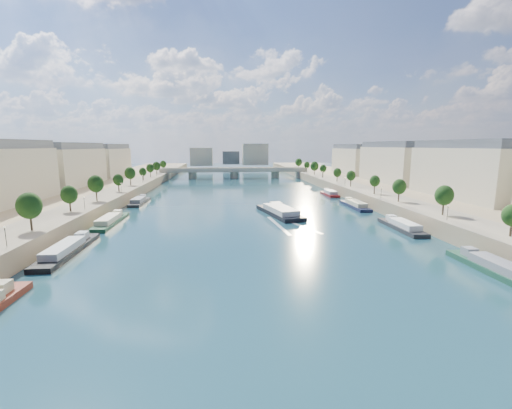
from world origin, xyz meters
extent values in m
plane|color=#0D2F39|center=(0.00, 100.00, 0.00)|extent=(700.00, 700.00, 0.00)
cube|color=#9E8460|center=(-72.00, 100.00, 2.50)|extent=(44.00, 520.00, 5.00)
cube|color=#9E8460|center=(72.00, 100.00, 2.50)|extent=(44.00, 520.00, 5.00)
cube|color=gray|center=(-57.00, 100.00, 5.05)|extent=(14.00, 520.00, 0.10)
cube|color=gray|center=(57.00, 100.00, 5.05)|extent=(14.00, 520.00, 0.10)
cylinder|color=#382B1E|center=(-55.00, 42.00, 6.91)|extent=(0.50, 0.50, 3.82)
ellipsoid|color=#183210|center=(-55.00, 42.00, 10.50)|extent=(4.80, 4.80, 5.52)
cylinder|color=#382B1E|center=(-55.00, 66.00, 6.91)|extent=(0.50, 0.50, 3.82)
ellipsoid|color=#183210|center=(-55.00, 66.00, 10.50)|extent=(4.80, 4.80, 5.52)
cylinder|color=#382B1E|center=(-55.00, 90.00, 6.91)|extent=(0.50, 0.50, 3.82)
ellipsoid|color=#183210|center=(-55.00, 90.00, 10.50)|extent=(4.80, 4.80, 5.52)
cylinder|color=#382B1E|center=(-55.00, 114.00, 6.91)|extent=(0.50, 0.50, 3.82)
ellipsoid|color=#183210|center=(-55.00, 114.00, 10.50)|extent=(4.80, 4.80, 5.52)
cylinder|color=#382B1E|center=(-55.00, 138.00, 6.91)|extent=(0.50, 0.50, 3.82)
ellipsoid|color=#183210|center=(-55.00, 138.00, 10.50)|extent=(4.80, 4.80, 5.52)
cylinder|color=#382B1E|center=(-55.00, 162.00, 6.91)|extent=(0.50, 0.50, 3.82)
ellipsoid|color=#183210|center=(-55.00, 162.00, 10.50)|extent=(4.80, 4.80, 5.52)
cylinder|color=#382B1E|center=(-55.00, 186.00, 6.91)|extent=(0.50, 0.50, 3.82)
ellipsoid|color=#183210|center=(-55.00, 186.00, 10.50)|extent=(4.80, 4.80, 5.52)
cylinder|color=#382B1E|center=(-55.00, 210.00, 6.91)|extent=(0.50, 0.50, 3.82)
ellipsoid|color=#183210|center=(-55.00, 210.00, 10.50)|extent=(4.80, 4.80, 5.52)
cylinder|color=#382B1E|center=(-55.00, 234.00, 6.91)|extent=(0.50, 0.50, 3.82)
ellipsoid|color=#183210|center=(-55.00, 234.00, 10.50)|extent=(4.80, 4.80, 5.52)
cylinder|color=#382B1E|center=(55.00, 50.00, 6.91)|extent=(0.50, 0.50, 3.82)
ellipsoid|color=#183210|center=(55.00, 50.00, 10.50)|extent=(4.80, 4.80, 5.52)
cylinder|color=#382B1E|center=(55.00, 74.00, 6.91)|extent=(0.50, 0.50, 3.82)
ellipsoid|color=#183210|center=(55.00, 74.00, 10.50)|extent=(4.80, 4.80, 5.52)
cylinder|color=#382B1E|center=(55.00, 98.00, 6.91)|extent=(0.50, 0.50, 3.82)
ellipsoid|color=#183210|center=(55.00, 98.00, 10.50)|extent=(4.80, 4.80, 5.52)
cylinder|color=#382B1E|center=(55.00, 122.00, 6.91)|extent=(0.50, 0.50, 3.82)
ellipsoid|color=#183210|center=(55.00, 122.00, 10.50)|extent=(4.80, 4.80, 5.52)
cylinder|color=#382B1E|center=(55.00, 146.00, 6.91)|extent=(0.50, 0.50, 3.82)
ellipsoid|color=#183210|center=(55.00, 146.00, 10.50)|extent=(4.80, 4.80, 5.52)
cylinder|color=#382B1E|center=(55.00, 170.00, 6.91)|extent=(0.50, 0.50, 3.82)
ellipsoid|color=#183210|center=(55.00, 170.00, 10.50)|extent=(4.80, 4.80, 5.52)
cylinder|color=#382B1E|center=(55.00, 194.00, 6.91)|extent=(0.50, 0.50, 3.82)
ellipsoid|color=#183210|center=(55.00, 194.00, 10.50)|extent=(4.80, 4.80, 5.52)
cylinder|color=#382B1E|center=(55.00, 218.00, 6.91)|extent=(0.50, 0.50, 3.82)
ellipsoid|color=#183210|center=(55.00, 218.00, 10.50)|extent=(4.80, 4.80, 5.52)
cylinder|color=#382B1E|center=(55.00, 242.00, 6.91)|extent=(0.50, 0.50, 3.82)
ellipsoid|color=#183210|center=(55.00, 242.00, 10.50)|extent=(4.80, 4.80, 5.52)
cylinder|color=black|center=(-52.50, 30.00, 7.00)|extent=(0.14, 0.14, 4.00)
sphere|color=#FFE5B2|center=(-52.50, 30.00, 9.10)|extent=(0.36, 0.36, 0.36)
cylinder|color=black|center=(-52.50, 70.00, 7.00)|extent=(0.14, 0.14, 4.00)
sphere|color=#FFE5B2|center=(-52.50, 70.00, 9.10)|extent=(0.36, 0.36, 0.36)
cylinder|color=black|center=(-52.50, 110.00, 7.00)|extent=(0.14, 0.14, 4.00)
sphere|color=#FFE5B2|center=(-52.50, 110.00, 9.10)|extent=(0.36, 0.36, 0.36)
cylinder|color=black|center=(-52.50, 150.00, 7.00)|extent=(0.14, 0.14, 4.00)
sphere|color=#FFE5B2|center=(-52.50, 150.00, 9.10)|extent=(0.36, 0.36, 0.36)
cylinder|color=black|center=(-52.50, 190.00, 7.00)|extent=(0.14, 0.14, 4.00)
sphere|color=#FFE5B2|center=(-52.50, 190.00, 9.10)|extent=(0.36, 0.36, 0.36)
cylinder|color=black|center=(52.50, 45.00, 7.00)|extent=(0.14, 0.14, 4.00)
sphere|color=#FFE5B2|center=(52.50, 45.00, 9.10)|extent=(0.36, 0.36, 0.36)
cylinder|color=black|center=(52.50, 85.00, 7.00)|extent=(0.14, 0.14, 4.00)
sphere|color=#FFE5B2|center=(52.50, 85.00, 9.10)|extent=(0.36, 0.36, 0.36)
cylinder|color=black|center=(52.50, 125.00, 7.00)|extent=(0.14, 0.14, 4.00)
sphere|color=#FFE5B2|center=(52.50, 125.00, 9.10)|extent=(0.36, 0.36, 0.36)
cylinder|color=black|center=(52.50, 165.00, 7.00)|extent=(0.14, 0.14, 4.00)
sphere|color=#FFE5B2|center=(52.50, 165.00, 9.10)|extent=(0.36, 0.36, 0.36)
cylinder|color=black|center=(52.50, 205.00, 7.00)|extent=(0.14, 0.14, 4.00)
sphere|color=#FFE5B2|center=(52.50, 205.00, 9.10)|extent=(0.36, 0.36, 0.36)
cube|color=beige|center=(-85.00, 141.00, 15.00)|extent=(16.00, 52.00, 20.00)
cube|color=#474C54|center=(-85.00, 141.00, 26.60)|extent=(14.72, 50.44, 3.20)
cube|color=beige|center=(-85.00, 199.00, 15.00)|extent=(16.00, 52.00, 20.00)
cube|color=#474C54|center=(-85.00, 199.00, 26.60)|extent=(14.72, 50.44, 3.20)
cube|color=beige|center=(85.00, 83.00, 15.00)|extent=(16.00, 52.00, 20.00)
cube|color=#474C54|center=(85.00, 83.00, 26.60)|extent=(14.72, 50.44, 3.20)
cube|color=beige|center=(85.00, 141.00, 15.00)|extent=(16.00, 52.00, 20.00)
cube|color=#474C54|center=(85.00, 141.00, 26.60)|extent=(14.72, 50.44, 3.20)
cube|color=beige|center=(85.00, 199.00, 15.00)|extent=(16.00, 52.00, 20.00)
cube|color=#474C54|center=(85.00, 199.00, 26.60)|extent=(14.72, 50.44, 3.20)
cube|color=beige|center=(-30.00, 310.00, 14.00)|extent=(22.00, 18.00, 18.00)
cube|color=beige|center=(25.00, 320.00, 16.00)|extent=(26.00, 20.00, 22.00)
cube|color=#474C54|center=(0.00, 335.00, 12.00)|extent=(18.00, 16.00, 14.00)
cube|color=#C1B79E|center=(0.00, 224.40, 6.20)|extent=(112.00, 11.00, 2.20)
cube|color=#C1B79E|center=(0.00, 219.40, 7.70)|extent=(112.00, 0.80, 0.90)
cube|color=#C1B79E|center=(0.00, 229.40, 7.70)|extent=(112.00, 0.80, 0.90)
cylinder|color=#C1B79E|center=(-32.00, 224.40, 2.50)|extent=(6.40, 6.40, 5.00)
cylinder|color=#C1B79E|center=(0.00, 224.40, 2.50)|extent=(6.40, 6.40, 5.00)
cylinder|color=#C1B79E|center=(32.00, 224.40, 2.50)|extent=(6.40, 6.40, 5.00)
cube|color=#C1B79E|center=(-52.00, 224.40, 2.50)|extent=(6.00, 12.00, 5.00)
cube|color=#C1B79E|center=(52.00, 224.40, 2.50)|extent=(6.00, 12.00, 5.00)
cube|color=black|center=(11.96, 81.27, 0.43)|extent=(14.65, 29.98, 2.06)
cube|color=silver|center=(11.96, 78.96, 2.39)|extent=(10.89, 19.81, 1.86)
cube|color=silver|center=(11.96, 89.93, 2.36)|extent=(4.81, 4.32, 1.80)
cube|color=silver|center=(8.76, 64.27, 0.02)|extent=(4.03, 25.98, 0.04)
cube|color=silver|center=(15.16, 64.27, 0.02)|extent=(10.13, 24.81, 0.04)
cube|color=#B7AE89|center=(-45.50, 15.87, 2.10)|extent=(2.50, 2.73, 1.80)
cube|color=black|center=(-45.50, 40.68, 0.30)|extent=(5.00, 27.70, 1.80)
cube|color=#B4BBC1|center=(-45.50, 38.46, 2.00)|extent=(4.10, 15.23, 1.60)
cube|color=#B4BBC1|center=(-45.50, 48.99, 2.10)|extent=(2.50, 3.32, 1.80)
cube|color=#1C472A|center=(-45.50, 71.91, 0.30)|extent=(5.00, 25.95, 1.80)
cube|color=beige|center=(-45.50, 69.83, 2.00)|extent=(4.10, 14.27, 1.60)
cube|color=beige|center=(-45.50, 79.70, 2.10)|extent=(2.50, 3.11, 1.80)
cube|color=#252426|center=(-45.50, 111.52, 0.30)|extent=(5.00, 22.60, 1.80)
cube|color=gray|center=(-45.50, 109.72, 2.00)|extent=(4.10, 12.43, 1.60)
cube|color=gray|center=(-45.50, 118.30, 2.10)|extent=(2.50, 2.71, 1.80)
cube|color=#1D4835|center=(45.50, 20.15, 0.30)|extent=(5.00, 21.37, 1.80)
cube|color=gray|center=(45.50, 18.44, 2.00)|extent=(4.10, 11.75, 1.60)
cube|color=gray|center=(45.50, 26.56, 2.10)|extent=(2.50, 2.56, 1.80)
cube|color=#252528|center=(45.50, 55.67, 0.30)|extent=(5.00, 22.30, 1.80)
cube|color=white|center=(45.50, 53.89, 2.00)|extent=(4.10, 12.26, 1.60)
cube|color=white|center=(45.50, 62.36, 2.10)|extent=(2.50, 2.68, 1.80)
cube|color=#191D37|center=(45.50, 93.38, 0.30)|extent=(5.00, 23.98, 1.80)
cube|color=beige|center=(45.50, 91.46, 2.00)|extent=(4.10, 13.19, 1.60)
cube|color=beige|center=(45.50, 100.57, 2.10)|extent=(2.50, 2.88, 1.80)
cube|color=maroon|center=(45.50, 127.13, 0.30)|extent=(5.00, 18.00, 1.80)
cube|color=#ABAEB7|center=(45.50, 125.69, 2.00)|extent=(4.10, 9.90, 1.60)
cube|color=#ABAEB7|center=(45.50, 132.53, 2.10)|extent=(2.50, 2.16, 1.80)
camera|label=1|loc=(-8.51, -41.37, 25.30)|focal=24.00mm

